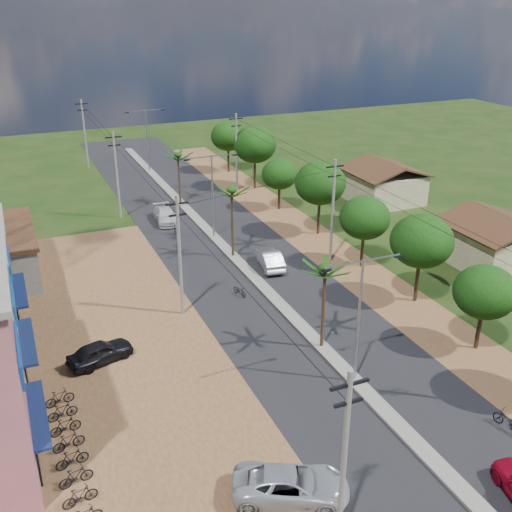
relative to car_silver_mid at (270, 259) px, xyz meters
The scene contains 35 objects.
ground 16.94m from the car_silver_mid, 97.15° to the right, with size 160.00×160.00×0.00m, color black.
road 2.86m from the car_silver_mid, 139.65° to the right, with size 12.00×110.00×0.04m, color black.
median 2.52m from the car_silver_mid, 150.12° to the left, with size 1.00×90.00×0.18m, color #605E56.
dirt_lot_west 19.25m from the car_silver_mid, 152.80° to the right, with size 18.00×46.00×0.04m, color brown.
dirt_shoulder_east 6.68m from the car_silver_mid, 15.64° to the right, with size 5.00×90.00×0.03m, color brown.
house_east_near 19.21m from the car_silver_mid, 20.78° to the right, with size 7.60×7.50×4.60m.
house_east_far 22.03m from the car_silver_mid, 30.68° to the left, with size 7.60×7.50×4.60m.
tree_east_b 18.57m from the car_silver_mid, 66.81° to the right, with size 4.00×4.00×5.83m.
tree_east_c 13.05m from the car_silver_mid, 52.20° to the right, with size 4.60×4.60×6.83m.
tree_east_d 8.59m from the car_silver_mid, 20.93° to the right, with size 4.20×4.20×6.13m.
tree_east_e 10.11m from the car_silver_mid, 34.81° to the left, with size 4.80×4.80×7.14m.
tree_east_f 15.32m from the car_silver_mid, 61.76° to the left, with size 3.80×3.80×5.52m.
tree_east_g 23.00m from the car_silver_mid, 70.06° to the left, with size 5.00×5.00×7.38m.
tree_east_h 30.38m from the car_silver_mid, 75.80° to the left, with size 4.40×4.40×6.52m.
palm_median_near 13.82m from the car_silver_mid, 99.35° to the right, with size 2.00×2.00×6.15m.
palm_median_mid 6.42m from the car_silver_mid, 123.27° to the left, with size 2.00×2.00×6.55m.
palm_median_far 19.84m from the car_silver_mid, 96.26° to the left, with size 2.00×2.00×5.85m.
streetlight_near 17.40m from the car_silver_mid, 97.15° to the right, with size 5.10×0.18×8.00m.
streetlight_mid 9.39m from the car_silver_mid, 104.39° to the left, with size 5.10×0.18×8.00m.
streetlight_far 33.52m from the car_silver_mid, 93.63° to the left, with size 5.10×0.18×8.00m.
utility_pole_w_a 28.58m from the car_silver_mid, 108.77° to the right, with size 1.60×0.24×9.00m.
utility_pole_w_b 11.04m from the car_silver_mid, 152.26° to the right, with size 1.60×0.24×9.00m.
utility_pole_w_c 19.88m from the car_silver_mid, 117.88° to the left, with size 1.60×0.24×9.00m.
utility_pole_w_d 39.48m from the car_silver_mid, 103.40° to the left, with size 1.60×0.24×9.00m.
utility_pole_e_b 6.76m from the car_silver_mid, ahead, with size 1.60×0.24×9.00m.
utility_pole_e_c 22.25m from the car_silver_mid, 75.73° to the left, with size 1.60×0.24×9.00m.
car_silver_mid is the anchor object (origin of this frame).
car_white_far 15.06m from the car_silver_mid, 110.17° to the left, with size 1.95×4.80×1.39m, color #AAAAA6.
car_parked_silver 25.33m from the car_silver_mid, 112.29° to the right, with size 2.48×5.37×1.49m, color #A0A3A8.
car_parked_dark 17.95m from the car_silver_mid, 150.77° to the right, with size 1.67×4.15×1.41m, color black.
moto_rider_east 23.97m from the car_silver_mid, 82.58° to the right, with size 0.67×1.92×1.01m, color black.
moto_rider_west_a 5.71m from the car_silver_mid, 138.33° to the right, with size 0.53×1.53×0.80m, color black.
moto_rider_west_b 11.27m from the car_silver_mid, 118.70° to the left, with size 0.51×1.80×1.08m, color black.
roadside_sign 24.93m from the car_silver_mid, 113.92° to the right, with size 0.31×1.15×0.97m.
parked_scooter_row 25.00m from the car_silver_mid, 137.87° to the right, with size 1.72×9.86×1.00m.
Camera 1 is at (-17.15, -25.06, 21.31)m, focal length 42.00 mm.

